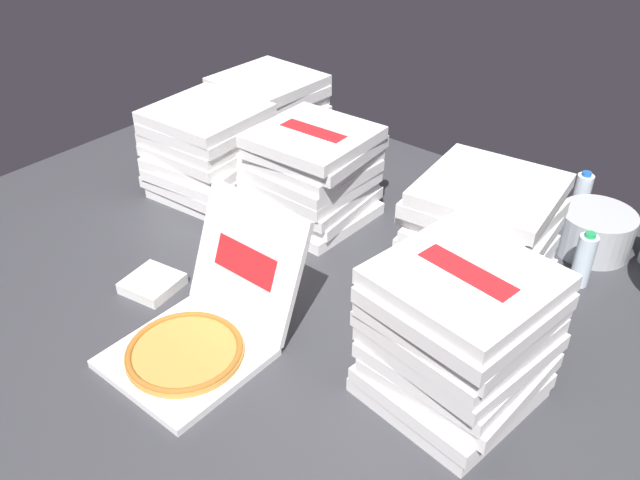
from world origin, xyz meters
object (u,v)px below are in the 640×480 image
Objects in this scene: pizza_stack_center_near at (269,116)px; water_bottle_1 at (518,212)px; napkin_pile at (152,284)px; water_bottle_2 at (548,233)px; pizza_stack_center_far at (479,238)px; pizza_stack_right_far at (458,337)px; ice_bucket at (595,232)px; open_pizza_box at (204,327)px; pizza_stack_right_near at (209,151)px; water_bottle_4 at (584,260)px; pizza_stack_right_mid at (312,174)px; water_bottle_3 at (581,197)px; water_bottle_5 at (530,224)px.

pizza_stack_center_near reaches higher than water_bottle_1.
water_bottle_2 is at bearing 47.53° from napkin_pile.
pizza_stack_right_far is at bearing -67.96° from pizza_stack_center_far.
pizza_stack_center_near is (-1.47, 0.81, -0.02)m from pizza_stack_right_far.
water_bottle_1 is at bearing 104.83° from pizza_stack_right_far.
pizza_stack_center_far is at bearing -114.54° from ice_bucket.
ice_bucket is at bearing 60.79° from open_pizza_box.
napkin_pile is (-0.82, -1.14, -0.08)m from water_bottle_1.
pizza_stack_right_near is 1.46m from pizza_stack_right_far.
water_bottle_4 is (0.17, -0.08, 0.00)m from water_bottle_2.
water_bottle_1 is at bearing 29.58° from pizza_stack_right_mid.
water_bottle_2 is (-0.08, 0.83, -0.11)m from pizza_stack_right_far.
water_bottle_1 is (0.45, 1.22, 0.02)m from open_pizza_box.
pizza_stack_right_far is 2.27× the size of water_bottle_3.
napkin_pile is (-1.06, -0.24, -0.20)m from pizza_stack_right_far.
water_bottle_3 is at bearing 68.07° from open_pizza_box.
pizza_stack_right_mid reaches higher than water_bottle_4.
pizza_stack_center_near reaches higher than ice_bucket.
ice_bucket is 0.24m from water_bottle_4.
napkin_pile is (-0.37, 0.08, -0.06)m from open_pizza_box.
water_bottle_1 is at bearing 54.16° from napkin_pile.
pizza_stack_center_near is 2.18× the size of water_bottle_5.
pizza_stack_center_near is at bearing 111.57° from napkin_pile.
ice_bucket is at bearing 48.06° from napkin_pile.
pizza_stack_center_far is at bearing 58.04° from open_pizza_box.
water_bottle_1 is (0.71, 0.40, -0.09)m from pizza_stack_right_mid.
water_bottle_4 is at bearing -2.20° from pizza_stack_center_near.
water_bottle_1 and water_bottle_3 have the same top height.
ice_bucket is at bearing 22.82° from pizza_stack_right_near.
pizza_stack_center_far is 1.69× the size of ice_bucket.
pizza_stack_center_near is at bearing -179.09° from water_bottle_2.
water_bottle_4 is at bearing 44.31° from pizza_stack_center_far.
water_bottle_2 is at bearing 153.57° from water_bottle_4.
pizza_stack_right_near reaches higher than ice_bucket.
pizza_stack_right_far is 2.27× the size of water_bottle_1.
pizza_stack_right_mid reaches higher than pizza_stack_right_near.
water_bottle_3 is at bearing 125.01° from ice_bucket.
pizza_stack_center_far is at bearing -98.31° from water_bottle_3.
pizza_stack_center_far is 0.39m from water_bottle_2.
pizza_stack_right_mid is 2.21× the size of water_bottle_4.
pizza_stack_center_far is (1.22, 0.11, 0.02)m from pizza_stack_right_near.
pizza_stack_center_far reaches higher than water_bottle_3.
water_bottle_2 is (0.16, -0.07, 0.00)m from water_bottle_1.
open_pizza_box is 3.33× the size of napkin_pile.
water_bottle_1 reaches higher than napkin_pile.
ice_bucket is at bearing 101.02° from water_bottle_4.
water_bottle_5 is at bearing 170.00° from water_bottle_2.
water_bottle_1 is at bearing 156.01° from water_bottle_2.
open_pizza_box reaches higher than water_bottle_3.
ice_bucket is (0.98, 0.49, -0.11)m from pizza_stack_right_mid.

